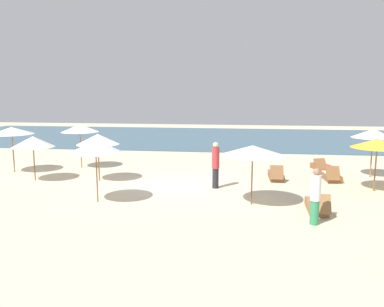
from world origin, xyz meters
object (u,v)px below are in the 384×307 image
at_px(umbrella_7, 80,128).
at_px(lounger_0, 317,206).
at_px(umbrella_4, 253,151).
at_px(lounger_3, 331,176).
at_px(lounger_1, 322,167).
at_px(person_1, 216,164).
at_px(umbrella_2, 33,142).
at_px(lounger_2, 276,175).
at_px(umbrella_5, 98,139).
at_px(umbrella_1, 377,143).
at_px(umbrella_3, 12,131).
at_px(umbrella_0, 96,146).
at_px(umbrella_6, 373,133).
at_px(person_0, 315,196).

relative_size(umbrella_7, lounger_0, 1.36).
xyz_separation_m(umbrella_4, lounger_3, (3.59, 4.31, -1.74)).
xyz_separation_m(lounger_1, person_1, (-5.06, -4.28, 0.81)).
relative_size(umbrella_4, lounger_3, 1.33).
bearing_deg(umbrella_2, lounger_2, 9.00).
bearing_deg(lounger_1, umbrella_5, -160.55).
xyz_separation_m(umbrella_1, lounger_3, (-1.30, 1.76, -1.74)).
xyz_separation_m(umbrella_3, person_1, (10.06, -1.84, -1.06)).
height_order(umbrella_1, umbrella_4, umbrella_1).
xyz_separation_m(lounger_1, lounger_3, (-0.03, -2.15, 0.00)).
height_order(umbrella_3, lounger_0, umbrella_3).
bearing_deg(umbrella_5, umbrella_7, 126.57).
xyz_separation_m(umbrella_0, umbrella_6, (11.04, 5.68, 0.01)).
distance_m(umbrella_6, person_0, 8.10).
bearing_deg(umbrella_4, umbrella_3, 160.76).
bearing_deg(lounger_1, umbrella_3, -170.84).
relative_size(umbrella_5, lounger_2, 1.26).
bearing_deg(umbrella_7, lounger_1, 4.47).
xyz_separation_m(umbrella_3, umbrella_7, (2.84, 1.48, 0.02)).
xyz_separation_m(umbrella_0, umbrella_7, (-3.17, 5.94, 0.04)).
height_order(lounger_1, person_1, person_1).
height_order(umbrella_2, lounger_3, umbrella_2).
relative_size(umbrella_5, lounger_3, 1.25).
bearing_deg(umbrella_3, lounger_1, 9.16).
xyz_separation_m(lounger_3, person_1, (-5.03, -2.14, 0.81)).
xyz_separation_m(umbrella_1, lounger_0, (-2.74, -3.06, -1.75)).
height_order(umbrella_4, umbrella_6, umbrella_6).
distance_m(umbrella_6, lounger_3, 2.85).
distance_m(umbrella_5, person_0, 9.76).
bearing_deg(umbrella_6, lounger_1, 147.76).
bearing_deg(person_0, umbrella_4, 134.45).
bearing_deg(umbrella_5, umbrella_0, -70.00).
distance_m(umbrella_0, person_1, 4.93).
bearing_deg(lounger_0, lounger_2, 101.93).
bearing_deg(umbrella_1, lounger_1, 107.94).
relative_size(lounger_2, person_1, 0.87).
bearing_deg(umbrella_7, umbrella_2, -106.01).
bearing_deg(umbrella_7, umbrella_1, -12.27).
distance_m(umbrella_4, person_0, 2.82).
bearing_deg(lounger_0, person_1, 143.10).
xyz_separation_m(umbrella_1, person_1, (-6.33, -0.37, -0.93)).
bearing_deg(umbrella_2, umbrella_5, 7.08).
xyz_separation_m(umbrella_4, lounger_2, (1.16, 4.15, -1.75)).
bearing_deg(umbrella_1, lounger_3, 126.34).
xyz_separation_m(umbrella_7, lounger_0, (10.81, -6.01, -1.90)).
distance_m(umbrella_5, umbrella_6, 12.47).
distance_m(umbrella_1, umbrella_5, 11.57).
relative_size(umbrella_0, umbrella_5, 1.07).
height_order(umbrella_4, umbrella_5, umbrella_4).
height_order(umbrella_6, lounger_0, umbrella_6).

